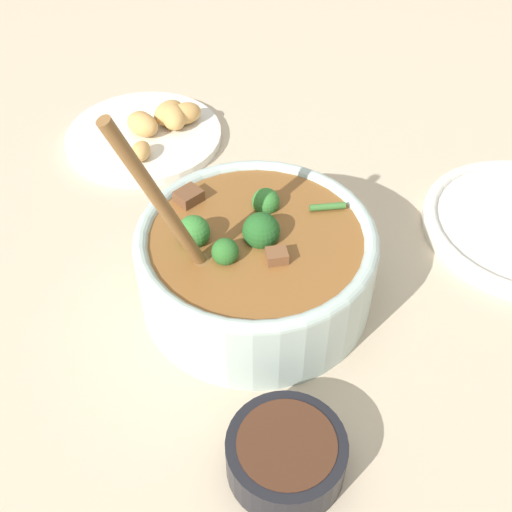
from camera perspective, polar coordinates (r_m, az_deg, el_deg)
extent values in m
plane|color=#C6B293|center=(0.70, 0.00, -3.45)|extent=(4.00, 4.00, 0.00)
cylinder|color=#B2C6BC|center=(0.66, 0.00, -1.03)|extent=(0.24, 0.24, 0.08)
torus|color=#B2C6BC|center=(0.63, 0.00, 1.62)|extent=(0.24, 0.24, 0.02)
cylinder|color=brown|center=(0.65, 0.00, 0.03)|extent=(0.22, 0.22, 0.05)
sphere|color=#235B23|center=(0.63, 0.49, 2.35)|extent=(0.04, 0.04, 0.04)
cylinder|color=#6B9956|center=(0.65, 0.48, 0.59)|extent=(0.01, 0.01, 0.02)
sphere|color=#2D6B28|center=(0.61, -2.75, 0.38)|extent=(0.03, 0.03, 0.03)
cylinder|color=#6B9956|center=(0.62, -2.69, -0.87)|extent=(0.01, 0.01, 0.01)
sphere|color=#387F33|center=(0.66, 0.60, 4.88)|extent=(0.03, 0.03, 0.03)
cylinder|color=#6B9956|center=(0.68, 0.59, 3.54)|extent=(0.01, 0.01, 0.01)
sphere|color=#387F33|center=(0.62, -5.56, 2.18)|extent=(0.03, 0.03, 0.03)
cylinder|color=#6B9956|center=(0.64, -5.42, 0.64)|extent=(0.01, 0.01, 0.01)
cube|color=brown|center=(0.61, 1.86, -0.10)|extent=(0.02, 0.03, 0.02)
cube|color=brown|center=(0.67, -5.98, 5.10)|extent=(0.03, 0.03, 0.02)
cylinder|color=#3D7533|center=(0.66, 6.38, 4.38)|extent=(0.02, 0.04, 0.01)
ellipsoid|color=brown|center=(0.62, -4.81, -0.62)|extent=(0.04, 0.03, 0.01)
cylinder|color=brown|center=(0.54, -8.55, 4.77)|extent=(0.06, 0.07, 0.19)
cylinder|color=black|center=(0.57, 2.69, -17.28)|extent=(0.10, 0.10, 0.04)
cylinder|color=#472819|center=(0.55, 2.74, -16.62)|extent=(0.08, 0.08, 0.01)
cylinder|color=silver|center=(0.92, -9.94, 10.43)|extent=(0.22, 0.22, 0.01)
ellipsoid|color=tan|center=(0.91, -10.09, 11.51)|extent=(0.06, 0.05, 0.03)
ellipsoid|color=tan|center=(0.93, -7.75, 12.51)|extent=(0.06, 0.05, 0.03)
ellipsoid|color=tan|center=(0.86, -10.21, 9.15)|extent=(0.04, 0.03, 0.02)
ellipsoid|color=tan|center=(0.91, -10.05, 11.46)|extent=(0.05, 0.06, 0.03)
ellipsoid|color=tan|center=(0.92, -6.34, 12.47)|extent=(0.05, 0.06, 0.03)
ellipsoid|color=tan|center=(0.92, -7.36, 12.19)|extent=(0.06, 0.06, 0.03)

